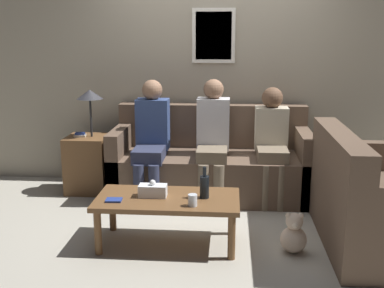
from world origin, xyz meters
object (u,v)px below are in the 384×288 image
(person_middle, at_px, (213,135))
(couch_main, at_px, (211,165))
(person_left, at_px, (151,136))
(teddy_bear, at_px, (294,235))
(wine_bottle, at_px, (205,186))
(coffee_table, at_px, (168,203))
(couch_side, at_px, (372,207))
(person_right, at_px, (272,139))
(drinking_glass, at_px, (193,200))

(person_middle, bearing_deg, couch_main, 97.90)
(person_left, height_order, teddy_bear, person_left)
(wine_bottle, distance_m, person_left, 1.27)
(coffee_table, bearing_deg, teddy_bear, -4.23)
(couch_main, relative_size, person_middle, 1.66)
(coffee_table, relative_size, teddy_bear, 3.52)
(person_left, relative_size, teddy_bear, 3.74)
(couch_side, distance_m, person_right, 1.33)
(couch_side, height_order, drinking_glass, couch_side)
(teddy_bear, bearing_deg, person_right, 94.28)
(teddy_bear, bearing_deg, person_left, 138.61)
(couch_side, relative_size, teddy_bear, 4.37)
(couch_side, relative_size, person_left, 1.17)
(coffee_table, xyz_separation_m, person_left, (-0.32, 1.11, 0.33))
(couch_side, distance_m, person_left, 2.27)
(drinking_glass, distance_m, person_left, 1.42)
(couch_main, distance_m, person_right, 0.73)
(couch_side, distance_m, coffee_table, 1.70)
(teddy_bear, bearing_deg, coffee_table, 175.77)
(drinking_glass, bearing_deg, wine_bottle, 66.86)
(wine_bottle, bearing_deg, couch_main, 90.10)
(person_left, distance_m, person_right, 1.26)
(drinking_glass, relative_size, person_middle, 0.08)
(drinking_glass, xyz_separation_m, person_right, (0.72, 1.36, 0.20))
(couch_main, bearing_deg, drinking_glass, -93.13)
(couch_main, xyz_separation_m, coffee_table, (-0.30, -1.31, 0.03))
(coffee_table, xyz_separation_m, teddy_bear, (1.03, -0.08, -0.21))
(couch_main, distance_m, coffee_table, 1.35)
(person_right, bearing_deg, person_middle, -177.41)
(person_left, bearing_deg, drinking_glass, -67.48)
(coffee_table, height_order, wine_bottle, wine_bottle)
(person_left, distance_m, person_middle, 0.64)
(person_left, relative_size, person_middle, 0.99)
(coffee_table, relative_size, person_left, 0.94)
(couch_side, bearing_deg, teddy_bear, 107.14)
(couch_main, bearing_deg, couch_side, -40.43)
(couch_side, xyz_separation_m, wine_bottle, (-1.39, -0.11, 0.18))
(couch_side, bearing_deg, drinking_glass, 101.91)
(drinking_glass, bearing_deg, person_middle, 85.50)
(wine_bottle, bearing_deg, couch_side, 4.69)
(couch_side, bearing_deg, person_middle, 53.29)
(wine_bottle, distance_m, person_right, 1.33)
(couch_main, xyz_separation_m, teddy_bear, (0.73, -1.39, -0.18))
(wine_bottle, xyz_separation_m, person_left, (-0.62, 1.10, 0.18))
(coffee_table, height_order, person_right, person_right)
(wine_bottle, xyz_separation_m, person_middle, (0.02, 1.13, 0.18))
(person_left, height_order, person_middle, person_middle)
(couch_main, xyz_separation_m, wine_bottle, (0.00, -1.30, 0.18))
(couch_side, height_order, wine_bottle, couch_side)
(wine_bottle, bearing_deg, coffee_table, -177.42)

